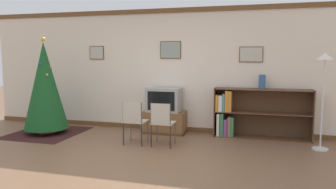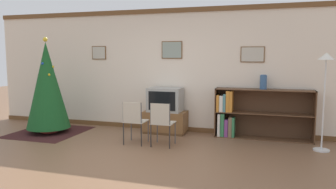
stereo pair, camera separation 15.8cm
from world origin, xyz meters
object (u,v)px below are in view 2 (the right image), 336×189
Objects in this scene: folding_chair_left at (134,120)px; tv_console at (165,122)px; television at (165,100)px; vase at (263,82)px; christmas_tree at (47,86)px; folding_chair_right at (162,122)px; standing_lamp at (325,76)px; bookshelf at (247,114)px.

tv_console is at bearing 75.73° from folding_chair_left.
vase is at bearing 3.21° from television.
christmas_tree is 2.25× the size of tv_console.
folding_chair_right is 2.97m from standing_lamp.
television is at bearing -90.00° from tv_console.
standing_lamp is (5.51, 0.23, 0.29)m from christmas_tree.
folding_chair_left is 0.43× the size of bookshelf.
folding_chair_left is 2.67m from vase.
television is (2.45, 0.71, -0.30)m from christmas_tree.
bookshelf is (1.99, 1.17, 0.02)m from folding_chair_left.
folding_chair_left is at bearing -104.31° from television.
folding_chair_left is at bearing -152.66° from vase.
television is at bearing 104.31° from folding_chair_right.
tv_console is at bearing 16.24° from christmas_tree.
television is 0.37× the size of bookshelf.
tv_console is 1.12× the size of folding_chair_left.
christmas_tree is 2.51× the size of folding_chair_right.
christmas_tree reaches higher than folding_chair_left.
tv_console is 1.12× the size of folding_chair_right.
standing_lamp is at bearing -9.00° from television.
vase reaches higher than folding_chair_right.
christmas_tree reaches higher than vase.
folding_chair_left is 2.85× the size of vase.
tv_console is 1.74m from bookshelf.
television is 0.87× the size of folding_chair_right.
tv_console is 1.28× the size of television.
folding_chair_right is (0.55, 0.00, 0.00)m from folding_chair_left.
standing_lamp reaches higher than vase.
tv_console is 3.28m from standing_lamp.
television is 2.49× the size of vase.
folding_chair_right is 1.86m from bookshelf.
christmas_tree is 5.52m from standing_lamp.
folding_chair_left is 2.31m from bookshelf.
tv_console is 0.53× the size of standing_lamp.
vase is (2.02, 0.11, 0.42)m from television.
bookshelf is (1.72, 0.09, -0.24)m from television.
folding_chair_right is 2.85× the size of vase.
christmas_tree is 2.68m from tv_console.
tv_console is 0.49m from television.
folding_chair_left is (2.18, -0.36, -0.56)m from christmas_tree.
bookshelf reaches higher than folding_chair_left.
folding_chair_left is 0.55m from folding_chair_right.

